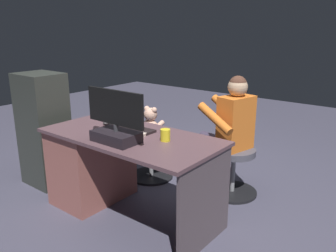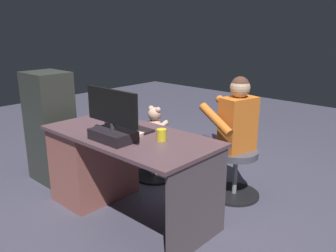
{
  "view_description": "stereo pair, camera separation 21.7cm",
  "coord_description": "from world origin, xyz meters",
  "px_view_note": "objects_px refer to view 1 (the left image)",
  "views": [
    {
      "loc": [
        -1.91,
        2.3,
        1.58
      ],
      "look_at": [
        -0.1,
        0.01,
        0.73
      ],
      "focal_mm": 37.33,
      "sensor_mm": 36.0,
      "label": 1
    },
    {
      "loc": [
        -2.07,
        2.15,
        1.58
      ],
      "look_at": [
        -0.1,
        0.01,
        0.73
      ],
      "focal_mm": 37.33,
      "sensor_mm": 36.0,
      "label": 2
    }
  ],
  "objects_px": {
    "monitor": "(116,126)",
    "visitor_chair": "(233,167)",
    "keyboard": "(132,129)",
    "office_chair_teddy": "(151,153)",
    "cup": "(165,135)",
    "person": "(225,126)",
    "teddy_bear": "(151,123)",
    "tv_remote": "(109,127)",
    "desk": "(100,162)",
    "computer_mouse": "(107,123)"
  },
  "relations": [
    {
      "from": "cup",
      "to": "tv_remote",
      "type": "distance_m",
      "value": 0.6
    },
    {
      "from": "desk",
      "to": "cup",
      "type": "height_order",
      "value": "cup"
    },
    {
      "from": "monitor",
      "to": "keyboard",
      "type": "xyz_separation_m",
      "value": [
        0.12,
        -0.3,
        -0.12
      ]
    },
    {
      "from": "computer_mouse",
      "to": "cup",
      "type": "distance_m",
      "value": 0.69
    },
    {
      "from": "desk",
      "to": "office_chair_teddy",
      "type": "height_order",
      "value": "desk"
    },
    {
      "from": "office_chair_teddy",
      "to": "visitor_chair",
      "type": "distance_m",
      "value": 0.89
    },
    {
      "from": "computer_mouse",
      "to": "visitor_chair",
      "type": "height_order",
      "value": "computer_mouse"
    },
    {
      "from": "desk",
      "to": "keyboard",
      "type": "distance_m",
      "value": 0.47
    },
    {
      "from": "desk",
      "to": "person",
      "type": "xyz_separation_m",
      "value": [
        -0.78,
        -0.87,
        0.28
      ]
    },
    {
      "from": "monitor",
      "to": "tv_remote",
      "type": "relative_size",
      "value": 3.7
    },
    {
      "from": "keyboard",
      "to": "tv_remote",
      "type": "bearing_deg",
      "value": 23.89
    },
    {
      "from": "monitor",
      "to": "visitor_chair",
      "type": "distance_m",
      "value": 1.3
    },
    {
      "from": "tv_remote",
      "to": "person",
      "type": "relative_size",
      "value": 0.13
    },
    {
      "from": "cup",
      "to": "desk",
      "type": "bearing_deg",
      "value": 4.47
    },
    {
      "from": "desk",
      "to": "tv_remote",
      "type": "xyz_separation_m",
      "value": [
        -0.11,
        -0.03,
        0.34
      ]
    },
    {
      "from": "desk",
      "to": "tv_remote",
      "type": "bearing_deg",
      "value": -166.39
    },
    {
      "from": "computer_mouse",
      "to": "office_chair_teddy",
      "type": "distance_m",
      "value": 0.76
    },
    {
      "from": "monitor",
      "to": "cup",
      "type": "height_order",
      "value": "monitor"
    },
    {
      "from": "office_chair_teddy",
      "to": "keyboard",
      "type": "bearing_deg",
      "value": 117.25
    },
    {
      "from": "monitor",
      "to": "cup",
      "type": "distance_m",
      "value": 0.38
    },
    {
      "from": "teddy_bear",
      "to": "visitor_chair",
      "type": "height_order",
      "value": "teddy_bear"
    },
    {
      "from": "desk",
      "to": "keyboard",
      "type": "height_order",
      "value": "keyboard"
    },
    {
      "from": "monitor",
      "to": "tv_remote",
      "type": "bearing_deg",
      "value": -34.29
    },
    {
      "from": "desk",
      "to": "computer_mouse",
      "type": "height_order",
      "value": "computer_mouse"
    },
    {
      "from": "tv_remote",
      "to": "teddy_bear",
      "type": "distance_m",
      "value": 0.69
    },
    {
      "from": "office_chair_teddy",
      "to": "person",
      "type": "distance_m",
      "value": 0.88
    },
    {
      "from": "office_chair_teddy",
      "to": "tv_remote",
      "type": "bearing_deg",
      "value": 98.78
    },
    {
      "from": "office_chair_teddy",
      "to": "teddy_bear",
      "type": "distance_m",
      "value": 0.33
    },
    {
      "from": "monitor",
      "to": "keyboard",
      "type": "bearing_deg",
      "value": -67.63
    },
    {
      "from": "desk",
      "to": "office_chair_teddy",
      "type": "bearing_deg",
      "value": -90.95
    },
    {
      "from": "desk",
      "to": "keyboard",
      "type": "bearing_deg",
      "value": -159.76
    },
    {
      "from": "office_chair_teddy",
      "to": "computer_mouse",
      "type": "bearing_deg",
      "value": 91.28
    },
    {
      "from": "visitor_chair",
      "to": "person",
      "type": "xyz_separation_m",
      "value": [
        0.09,
        0.02,
        0.4
      ]
    },
    {
      "from": "desk",
      "to": "tv_remote",
      "type": "relative_size",
      "value": 10.03
    },
    {
      "from": "computer_mouse",
      "to": "teddy_bear",
      "type": "relative_size",
      "value": 0.3
    },
    {
      "from": "monitor",
      "to": "computer_mouse",
      "type": "height_order",
      "value": "monitor"
    },
    {
      "from": "keyboard",
      "to": "visitor_chair",
      "type": "relative_size",
      "value": 0.88
    },
    {
      "from": "keyboard",
      "to": "visitor_chair",
      "type": "height_order",
      "value": "keyboard"
    },
    {
      "from": "office_chair_teddy",
      "to": "teddy_bear",
      "type": "xyz_separation_m",
      "value": [
        0.0,
        -0.01,
        0.33
      ]
    },
    {
      "from": "desk",
      "to": "tv_remote",
      "type": "distance_m",
      "value": 0.36
    },
    {
      "from": "monitor",
      "to": "visitor_chair",
      "type": "bearing_deg",
      "value": -112.18
    },
    {
      "from": "office_chair_teddy",
      "to": "monitor",
      "type": "bearing_deg",
      "value": 115.6
    },
    {
      "from": "desk",
      "to": "teddy_bear",
      "type": "bearing_deg",
      "value": -90.94
    },
    {
      "from": "tv_remote",
      "to": "person",
      "type": "distance_m",
      "value": 1.08
    },
    {
      "from": "computer_mouse",
      "to": "teddy_bear",
      "type": "xyz_separation_m",
      "value": [
        0.01,
        -0.61,
        -0.14
      ]
    },
    {
      "from": "visitor_chair",
      "to": "tv_remote",
      "type": "bearing_deg",
      "value": 48.73
    },
    {
      "from": "computer_mouse",
      "to": "cup",
      "type": "relative_size",
      "value": 1.04
    },
    {
      "from": "cup",
      "to": "person",
      "type": "relative_size",
      "value": 0.08
    },
    {
      "from": "monitor",
      "to": "visitor_chair",
      "type": "relative_size",
      "value": 1.17
    },
    {
      "from": "keyboard",
      "to": "cup",
      "type": "bearing_deg",
      "value": 171.91
    }
  ]
}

